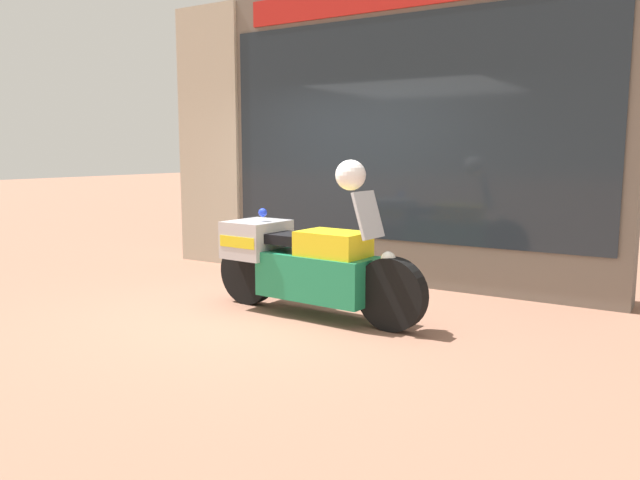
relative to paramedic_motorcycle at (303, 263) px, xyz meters
name	(u,v)px	position (x,y,z in m)	size (l,w,h in m)	color
ground_plane	(279,311)	(-0.27, -0.05, -0.52)	(60.00, 60.00, 0.00)	#8E604C
shop_building	(339,135)	(-0.73, 1.94, 1.30)	(6.10, 0.55, 3.63)	#6B6056
window_display	(405,242)	(0.19, 1.98, -0.03)	(4.57, 0.30, 2.08)	slate
paramedic_motorcycle	(303,263)	(0.00, 0.00, 0.00)	(2.42, 0.66, 1.26)	black
white_helmet	(351,175)	(0.55, -0.04, 0.88)	(0.28, 0.28, 0.28)	white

